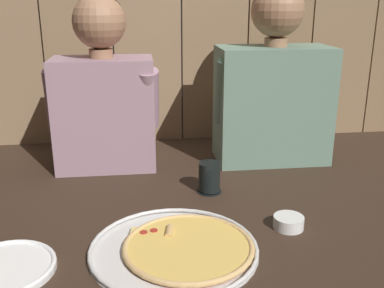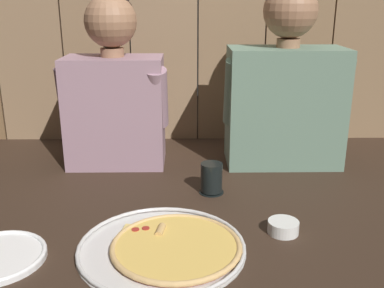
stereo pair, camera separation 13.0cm
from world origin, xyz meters
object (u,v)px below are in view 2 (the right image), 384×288
object	(u,v)px
drinking_glass	(211,178)
pizza_tray	(168,246)
diner_right	(286,85)
diner_left	(114,88)
dipping_bowl	(283,226)

from	to	relation	value
drinking_glass	pizza_tray	bearing A→B (deg)	-110.25
diner_right	pizza_tray	bearing A→B (deg)	-123.22
drinking_glass	diner_right	xyz separation A→B (m)	(0.27, 0.27, 0.24)
pizza_tray	drinking_glass	xyz separation A→B (m)	(0.12, 0.34, 0.04)
drinking_glass	diner_left	size ratio (longest dim) A/B	0.16
pizza_tray	diner_left	xyz separation A→B (m)	(-0.21, 0.61, 0.27)
pizza_tray	diner_left	bearing A→B (deg)	108.80
dipping_bowl	diner_right	world-z (taller)	diner_right
dipping_bowl	diner_right	distance (m)	0.60
diner_left	diner_right	bearing A→B (deg)	0.03
dipping_bowl	diner_left	world-z (taller)	diner_left
pizza_tray	diner_left	size ratio (longest dim) A/B	0.68
pizza_tray	drinking_glass	distance (m)	0.36
pizza_tray	drinking_glass	bearing A→B (deg)	69.75
pizza_tray	diner_right	bearing A→B (deg)	56.78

